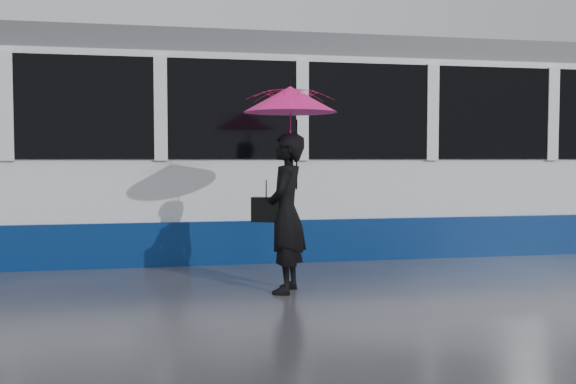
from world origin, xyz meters
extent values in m
plane|color=#2B2B30|center=(0.00, 0.00, 0.00)|extent=(90.00, 90.00, 0.00)
cube|color=#3F3D38|center=(0.00, 1.78, 0.01)|extent=(34.00, 0.07, 0.02)
cube|color=#3F3D38|center=(0.00, 3.22, 0.01)|extent=(34.00, 0.07, 0.02)
cube|color=white|center=(-2.95, 2.50, 1.52)|extent=(24.00, 2.40, 2.95)
cube|color=navy|center=(-2.95, 2.50, 0.31)|extent=(24.00, 2.56, 0.62)
cube|color=black|center=(-2.95, 2.50, 2.20)|extent=(23.00, 2.48, 1.40)
cube|color=#4F5156|center=(-2.95, 2.50, 3.17)|extent=(23.60, 2.20, 0.35)
imported|color=black|center=(-0.08, -0.75, 0.90)|extent=(0.64, 0.76, 1.79)
imported|color=#EB1365|center=(-0.03, -0.75, 1.89)|extent=(1.27, 1.28, 0.90)
cone|color=#EB1365|center=(-0.03, -0.75, 2.17)|extent=(1.36, 1.36, 0.29)
cylinder|color=black|center=(-0.03, -0.75, 2.34)|extent=(0.01, 0.01, 0.07)
cylinder|color=black|center=(0.05, -0.72, 1.55)|extent=(0.02, 0.02, 0.78)
cube|color=black|center=(-0.30, -0.73, 0.94)|extent=(0.35, 0.25, 0.28)
cylinder|color=black|center=(-0.30, -0.73, 1.17)|extent=(0.01, 0.01, 0.18)
camera|label=1|loc=(-1.42, -7.79, 1.51)|focal=40.00mm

